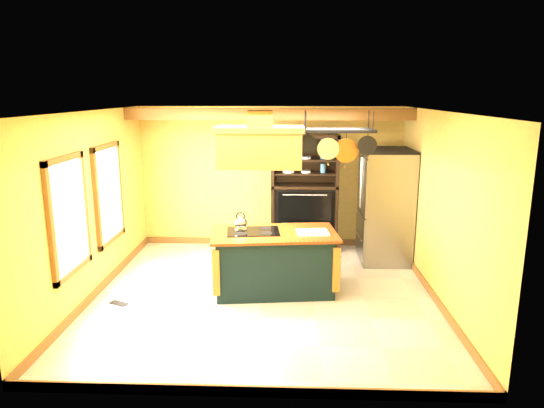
# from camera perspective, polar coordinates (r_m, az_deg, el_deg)

# --- Properties ---
(floor) EXTENTS (5.00, 5.00, 0.00)m
(floor) POSITION_cam_1_polar(r_m,az_deg,el_deg) (7.36, -0.96, -10.64)
(floor) COLOR beige
(floor) RESTS_ON ground
(ceiling) EXTENTS (5.00, 5.00, 0.00)m
(ceiling) POSITION_cam_1_polar(r_m,az_deg,el_deg) (6.75, -1.05, 10.86)
(ceiling) COLOR white
(ceiling) RESTS_ON wall_back
(wall_back) EXTENTS (5.00, 0.02, 2.70)m
(wall_back) POSITION_cam_1_polar(r_m,az_deg,el_deg) (9.38, -0.15, 3.16)
(wall_back) COLOR tan
(wall_back) RESTS_ON floor
(wall_front) EXTENTS (5.00, 0.02, 2.70)m
(wall_front) POSITION_cam_1_polar(r_m,az_deg,el_deg) (4.54, -2.78, -7.66)
(wall_front) COLOR tan
(wall_front) RESTS_ON floor
(wall_left) EXTENTS (0.02, 5.00, 2.70)m
(wall_left) POSITION_cam_1_polar(r_m,az_deg,el_deg) (7.50, -20.45, -0.17)
(wall_left) COLOR tan
(wall_left) RESTS_ON floor
(wall_right) EXTENTS (0.02, 5.00, 2.70)m
(wall_right) POSITION_cam_1_polar(r_m,az_deg,el_deg) (7.24, 19.17, -0.52)
(wall_right) COLOR tan
(wall_right) RESTS_ON floor
(ceiling_beam) EXTENTS (5.00, 0.15, 0.20)m
(ceiling_beam) POSITION_cam_1_polar(r_m,az_deg,el_deg) (8.45, -0.38, 10.54)
(ceiling_beam) COLOR brown
(ceiling_beam) RESTS_ON ceiling
(window_near) EXTENTS (0.06, 1.06, 1.56)m
(window_near) POSITION_cam_1_polar(r_m,az_deg,el_deg) (6.76, -22.76, -1.30)
(window_near) COLOR brown
(window_near) RESTS_ON wall_left
(window_far) EXTENTS (0.06, 1.06, 1.56)m
(window_far) POSITION_cam_1_polar(r_m,az_deg,el_deg) (8.02, -18.63, 1.15)
(window_far) COLOR brown
(window_far) RESTS_ON wall_left
(kitchen_island) EXTENTS (1.96, 1.23, 1.11)m
(kitchen_island) POSITION_cam_1_polar(r_m,az_deg,el_deg) (7.36, 0.23, -6.71)
(kitchen_island) COLOR black
(kitchen_island) RESTS_ON floor
(range_hood) EXTENTS (1.26, 0.71, 0.80)m
(range_hood) POSITION_cam_1_polar(r_m,az_deg,el_deg) (6.98, -1.40, 7.00)
(range_hood) COLOR #AC6D2B
(range_hood) RESTS_ON ceiling
(pot_rack) EXTENTS (1.08, 0.51, 0.74)m
(pot_rack) POSITION_cam_1_polar(r_m,az_deg,el_deg) (6.99, 7.75, 7.84)
(pot_rack) COLOR black
(pot_rack) RESTS_ON ceiling
(refrigerator) EXTENTS (0.85, 1.00, 1.96)m
(refrigerator) POSITION_cam_1_polar(r_m,az_deg,el_deg) (8.79, 13.15, -0.47)
(refrigerator) COLOR gray
(refrigerator) RESTS_ON floor
(hutch) EXTENTS (1.25, 0.57, 2.20)m
(hutch) POSITION_cam_1_polar(r_m,az_deg,el_deg) (9.24, 3.80, -0.13)
(hutch) COLOR black
(hutch) RESTS_ON floor
(floor_register) EXTENTS (0.30, 0.23, 0.01)m
(floor_register) POSITION_cam_1_polar(r_m,az_deg,el_deg) (7.41, -17.57, -11.08)
(floor_register) COLOR black
(floor_register) RESTS_ON floor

